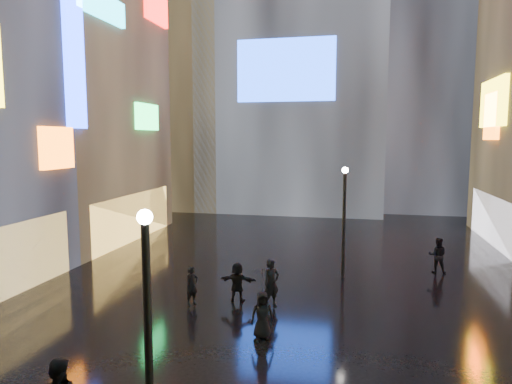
% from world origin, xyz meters
% --- Properties ---
extents(ground, '(140.00, 140.00, 0.00)m').
position_xyz_m(ground, '(0.00, 20.00, 0.00)').
color(ground, black).
rests_on(ground, ground).
extents(building_left_far, '(10.28, 12.00, 22.00)m').
position_xyz_m(building_left_far, '(-15.98, 26.00, 10.98)').
color(building_left_far, black).
rests_on(building_left_far, ground).
extents(tower_flank_right, '(12.00, 12.00, 34.00)m').
position_xyz_m(tower_flank_right, '(9.00, 46.00, 17.00)').
color(tower_flank_right, black).
rests_on(tower_flank_right, ground).
extents(tower_flank_left, '(10.00, 10.00, 26.00)m').
position_xyz_m(tower_flank_left, '(-14.00, 42.00, 13.00)').
color(tower_flank_left, black).
rests_on(tower_flank_left, ground).
extents(lamp_near, '(0.30, 0.30, 5.20)m').
position_xyz_m(lamp_near, '(-1.07, 7.25, 2.94)').
color(lamp_near, black).
rests_on(lamp_near, ground).
extents(lamp_far, '(0.30, 0.30, 5.20)m').
position_xyz_m(lamp_far, '(2.25, 20.83, 2.94)').
color(lamp_far, black).
rests_on(lamp_far, ground).
extents(pedestrian_4, '(0.89, 0.75, 1.55)m').
position_xyz_m(pedestrian_4, '(-0.13, 13.55, 0.78)').
color(pedestrian_4, black).
rests_on(pedestrian_4, ground).
extents(pedestrian_5, '(1.47, 0.48, 1.58)m').
position_xyz_m(pedestrian_5, '(-1.79, 16.67, 0.79)').
color(pedestrian_5, black).
rests_on(pedestrian_5, ground).
extents(pedestrian_6, '(0.80, 0.80, 1.87)m').
position_xyz_m(pedestrian_6, '(-0.35, 16.37, 0.94)').
color(pedestrian_6, black).
rests_on(pedestrian_6, ground).
extents(pedestrian_7, '(0.91, 0.75, 1.73)m').
position_xyz_m(pedestrian_7, '(6.72, 22.55, 0.86)').
color(pedestrian_7, black).
rests_on(pedestrian_7, ground).
extents(umbrella_2, '(1.12, 1.13, 0.80)m').
position_xyz_m(umbrella_2, '(-0.13, 13.55, 1.95)').
color(umbrella_2, black).
rests_on(umbrella_2, pedestrian_4).
extents(pedestrian_8, '(0.61, 0.67, 1.54)m').
position_xyz_m(pedestrian_8, '(-3.43, 15.91, 0.77)').
color(pedestrian_8, black).
rests_on(pedestrian_8, ground).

